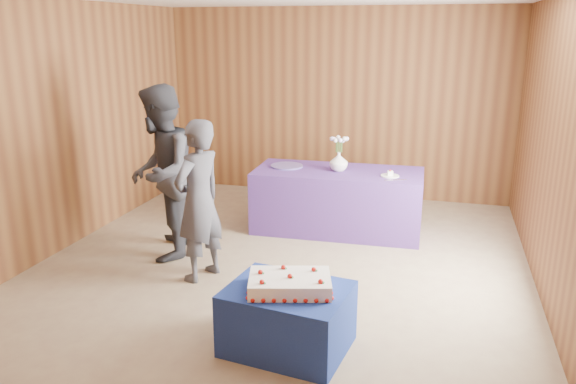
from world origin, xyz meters
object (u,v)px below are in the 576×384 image
at_px(sheet_cake, 290,283).
at_px(vase, 339,162).
at_px(cake_table, 288,318).
at_px(serving_table, 338,201).
at_px(guest_right, 161,173).
at_px(guest_left, 199,201).

relative_size(sheet_cake, vase, 3.19).
bearing_deg(cake_table, serving_table, 100.55).
relative_size(serving_table, vase, 8.82).
relative_size(cake_table, sheet_cake, 1.24).
height_order(serving_table, guest_right, guest_right).
bearing_deg(serving_table, guest_right, -143.67).
distance_m(guest_left, guest_right, 0.75).
relative_size(cake_table, vase, 3.97).
relative_size(serving_table, sheet_cake, 2.76).
distance_m(cake_table, serving_table, 2.75).
relative_size(serving_table, guest_left, 1.26).
distance_m(serving_table, sheet_cake, 2.77).
bearing_deg(vase, cake_table, -87.25).
distance_m(serving_table, guest_right, 2.17).
height_order(cake_table, vase, vase).
xyz_separation_m(serving_table, guest_left, (-1.04, -1.72, 0.42)).
xyz_separation_m(sheet_cake, guest_left, (-1.20, 1.04, 0.24)).
bearing_deg(sheet_cake, vase, 77.92).
xyz_separation_m(cake_table, serving_table, (-0.13, 2.74, 0.12)).
height_order(serving_table, sheet_cake, serving_table).
bearing_deg(guest_left, serving_table, 168.63).
distance_m(vase, guest_left, 2.01).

